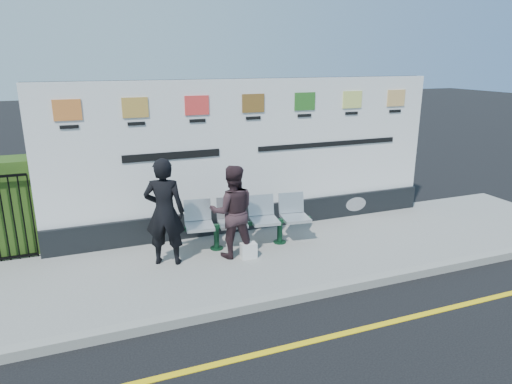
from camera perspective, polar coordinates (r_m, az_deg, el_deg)
ground at (r=6.25m, az=8.08°, el=-17.78°), size 80.00×80.00×0.00m
pavement at (r=8.20m, az=-0.44°, el=-8.37°), size 14.00×3.00×0.12m
kerb at (r=6.97m, az=4.03°, el=-13.10°), size 14.00×0.18×0.14m
yellow_line at (r=6.25m, az=8.08°, el=-17.75°), size 14.00×0.10×0.01m
billboard at (r=9.13m, az=-0.52°, el=3.25°), size 8.00×0.30×3.00m
bench at (r=8.51m, az=-0.92°, el=-5.16°), size 2.37×0.88×0.49m
woman_left at (r=7.74m, az=-11.36°, el=-2.45°), size 0.78×0.65×1.84m
woman_right at (r=7.91m, az=-2.96°, el=-2.46°), size 0.91×0.77×1.64m
handbag_brown at (r=8.34m, az=-2.96°, el=-3.14°), size 0.25×0.11×0.19m
carrier_bag_white at (r=8.05m, az=-0.94°, el=-7.33°), size 0.27×0.16×0.27m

